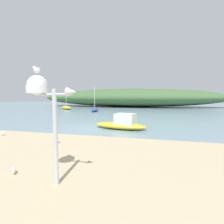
% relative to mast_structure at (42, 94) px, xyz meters
% --- Properties ---
extents(ground_plane, '(120.00, 120.00, 0.00)m').
position_rel_mast_structure_xyz_m(ground_plane, '(-2.65, 9.38, -2.67)').
color(ground_plane, '#7A99A8').
extents(beach_sand, '(44.00, 9.00, 0.20)m').
position_rel_mast_structure_xyz_m(beach_sand, '(-2.65, 1.38, -2.57)').
color(beach_sand, '#CCB78E').
rests_on(beach_sand, ground).
extents(distant_hill, '(46.69, 13.18, 4.52)m').
position_rel_mast_structure_xyz_m(distant_hill, '(-4.22, 40.48, -0.41)').
color(distant_hill, '#476B3D').
rests_on(distant_hill, ground).
extents(mast_structure, '(1.42, 0.58, 2.97)m').
position_rel_mast_structure_xyz_m(mast_structure, '(0.00, 0.00, 0.00)').
color(mast_structure, silver).
rests_on(mast_structure, beach_sand).
extents(seagull_on_radar, '(0.36, 0.22, 0.25)m').
position_rel_mast_structure_xyz_m(seagull_on_radar, '(-0.14, 0.01, 0.63)').
color(seagull_on_radar, orange).
rests_on(seagull_on_radar, mast_structure).
extents(sailboat_east_reach, '(1.72, 3.60, 4.27)m').
position_rel_mast_structure_xyz_m(sailboat_east_reach, '(-7.52, 24.45, -2.36)').
color(sailboat_east_reach, '#2D4C9E').
rests_on(sailboat_east_reach, ground).
extents(sailboat_near_shore, '(3.82, 3.54, 3.67)m').
position_rel_mast_structure_xyz_m(sailboat_near_shore, '(-14.88, 27.92, -2.34)').
color(sailboat_near_shore, gold).
rests_on(sailboat_near_shore, ground).
extents(motorboat_far_left, '(4.51, 2.29, 1.25)m').
position_rel_mast_structure_xyz_m(motorboat_far_left, '(0.25, 9.63, -2.24)').
color(motorboat_far_left, gold).
rests_on(motorboat_far_left, ground).
extents(seagull_near_waterline, '(0.25, 0.27, 0.22)m').
position_rel_mast_structure_xyz_m(seagull_near_waterline, '(-1.27, 0.23, -2.35)').
color(seagull_near_waterline, orange).
rests_on(seagull_near_waterline, beach_sand).
extents(seagull_mid_strand, '(0.13, 0.34, 0.24)m').
position_rel_mast_structure_xyz_m(seagull_mid_strand, '(-1.91, 3.77, -2.34)').
color(seagull_mid_strand, orange).
rests_on(seagull_mid_strand, beach_sand).
extents(seagull_upper_strand, '(0.37, 0.20, 0.26)m').
position_rel_mast_structure_xyz_m(seagull_upper_strand, '(-6.19, 4.53, -2.33)').
color(seagull_upper_strand, orange).
rests_on(seagull_upper_strand, beach_sand).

